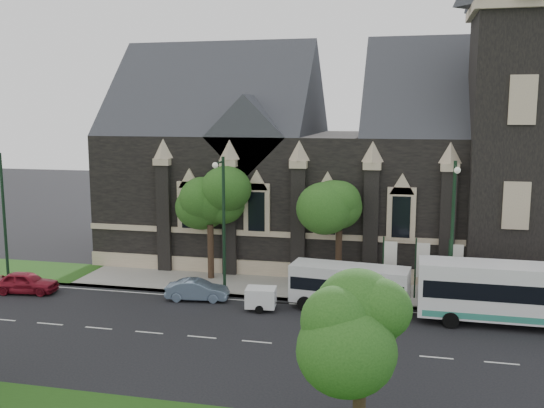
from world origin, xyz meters
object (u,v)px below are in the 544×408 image
(street_lamp_near, at_px, (453,228))
(tree_walk_left, at_px, (214,199))
(tour_coach, at_px, (529,294))
(box_trailer, at_px, (261,298))
(street_lamp_far, at_px, (2,209))
(shuttle_bus, at_px, (350,284))
(car_far_red, at_px, (26,282))
(tree_park_east, at_px, (367,330))
(banner_flag_left, at_px, (388,262))
(sedan, at_px, (197,290))
(tree_walk_right, at_px, (343,203))
(street_lamp_mid, at_px, (223,218))
(banner_flag_center, at_px, (420,264))
(banner_flag_right, at_px, (453,265))

(street_lamp_near, bearing_deg, tree_walk_left, 167.13)
(tour_coach, xyz_separation_m, box_trailer, (-15.09, -0.57, -1.11))
(street_lamp_far, xyz_separation_m, shuttle_bus, (24.17, -0.90, -3.55))
(street_lamp_far, relative_size, tour_coach, 0.76)
(car_far_red, bearing_deg, tree_park_east, -128.96)
(banner_flag_left, bearing_deg, sedan, -165.38)
(tree_walk_right, xyz_separation_m, tour_coach, (10.89, -5.20, -3.93))
(tree_walk_right, bearing_deg, tree_park_east, -81.58)
(tree_park_east, distance_m, street_lamp_mid, 19.32)
(tree_walk_right, height_order, banner_flag_left, tree_walk_right)
(shuttle_bus, relative_size, box_trailer, 2.74)
(sedan, bearing_deg, car_far_red, 88.04)
(tree_walk_left, height_order, shuttle_bus, tree_walk_left)
(tree_walk_left, xyz_separation_m, banner_flag_center, (14.08, -1.70, -3.35))
(street_lamp_far, distance_m, banner_flag_right, 30.47)
(banner_flag_left, bearing_deg, tree_walk_left, 171.98)
(shuttle_bus, height_order, sedan, shuttle_bus)
(street_lamp_far, xyz_separation_m, banner_flag_center, (28.29, 1.91, -2.73))
(tree_park_east, relative_size, banner_flag_right, 1.57)
(street_lamp_near, bearing_deg, banner_flag_right, 81.44)
(tree_park_east, bearing_deg, street_lamp_near, 76.89)
(tour_coach, height_order, car_far_red, tour_coach)
(street_lamp_far, bearing_deg, banner_flag_center, 3.86)
(street_lamp_far, bearing_deg, street_lamp_near, 0.00)
(street_lamp_far, bearing_deg, street_lamp_mid, 0.00)
(tree_walk_left, distance_m, street_lamp_mid, 4.08)
(street_lamp_near, xyz_separation_m, banner_flag_left, (-3.71, 1.91, -2.73))
(street_lamp_mid, bearing_deg, box_trailer, -35.61)
(street_lamp_mid, xyz_separation_m, sedan, (-1.39, -1.14, -4.46))
(street_lamp_near, xyz_separation_m, box_trailer, (-11.00, -2.15, -4.33))
(banner_flag_right, xyz_separation_m, tour_coach, (3.81, -3.49, -0.49))
(banner_flag_right, bearing_deg, tour_coach, -42.45)
(sedan, bearing_deg, street_lamp_far, 78.17)
(tree_walk_left, height_order, car_far_red, tree_walk_left)
(banner_flag_center, height_order, sedan, banner_flag_center)
(tree_walk_left, bearing_deg, street_lamp_far, -165.74)
(banner_flag_right, bearing_deg, shuttle_bus, -155.38)
(street_lamp_near, relative_size, car_far_red, 2.16)
(street_lamp_near, xyz_separation_m, banner_flag_center, (-1.71, 1.91, -2.73))
(street_lamp_near, xyz_separation_m, car_far_red, (-26.89, -2.23, -4.40))
(tree_walk_right, distance_m, street_lamp_far, 23.50)
(tree_park_east, height_order, tour_coach, tree_park_east)
(banner_flag_left, distance_m, shuttle_bus, 3.61)
(tree_walk_right, height_order, car_far_red, tree_walk_right)
(banner_flag_center, xyz_separation_m, sedan, (-13.68, -3.05, -1.73))
(tree_walk_left, distance_m, tour_coach, 20.92)
(banner_flag_left, bearing_deg, car_far_red, -169.89)
(street_lamp_far, height_order, car_far_red, street_lamp_far)
(street_lamp_near, bearing_deg, banner_flag_left, 152.82)
(tree_walk_right, distance_m, sedan, 11.10)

